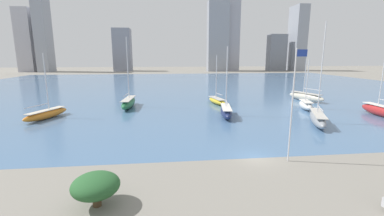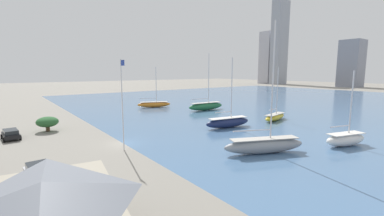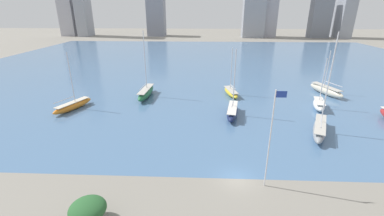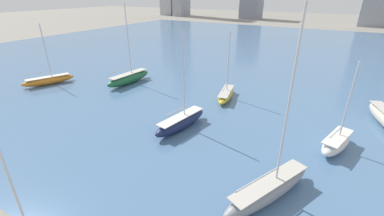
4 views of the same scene
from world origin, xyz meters
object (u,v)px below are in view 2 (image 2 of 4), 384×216
at_px(sailboat_white, 346,139).
at_px(parked_pickup_silver, 39,173).
at_px(parked_wagon_black, 11,134).
at_px(sailboat_gray, 264,145).
at_px(sailboat_yellow, 275,117).
at_px(sailboat_navy, 228,122).
at_px(sailboat_orange, 154,104).
at_px(sailboat_green, 206,106).
at_px(flag_pole, 122,102).

xyz_separation_m(sailboat_white, parked_pickup_silver, (-12.16, -36.23, -0.13)).
bearing_deg(parked_wagon_black, sailboat_gray, -52.05).
distance_m(sailboat_gray, sailboat_yellow, 23.96).
xyz_separation_m(sailboat_navy, sailboat_orange, (-32.92, 2.20, -0.14)).
relative_size(sailboat_orange, sailboat_green, 0.77).
relative_size(sailboat_navy, sailboat_orange, 1.10).
height_order(sailboat_gray, sailboat_white, sailboat_gray).
bearing_deg(parked_pickup_silver, flag_pole, 20.92).
bearing_deg(parked_pickup_silver, sailboat_green, 27.99).
bearing_deg(sailboat_green, sailboat_yellow, 10.45).
bearing_deg(sailboat_orange, sailboat_white, 25.22).
height_order(sailboat_gray, parked_pickup_silver, sailboat_gray).
relative_size(sailboat_gray, sailboat_green, 1.09).
bearing_deg(parked_pickup_silver, sailboat_navy, 8.19).
bearing_deg(sailboat_white, sailboat_yellow, 170.60).
bearing_deg(sailboat_white, sailboat_green, -173.05).
bearing_deg(sailboat_navy, sailboat_gray, -17.81).
distance_m(sailboat_navy, sailboat_white, 19.20).
relative_size(flag_pole, sailboat_green, 0.79).
bearing_deg(sailboat_gray, sailboat_navy, 176.80).
relative_size(parked_pickup_silver, parked_wagon_black, 1.03).
bearing_deg(sailboat_orange, sailboat_green, 54.58).
xyz_separation_m(flag_pole, sailboat_white, (16.83, 25.88, -5.51)).
bearing_deg(flag_pole, sailboat_yellow, 91.24).
bearing_deg(parked_pickup_silver, sailboat_gray, -20.25).
bearing_deg(sailboat_gray, parked_wagon_black, -112.91).
bearing_deg(sailboat_white, sailboat_orange, -161.18).
distance_m(sailboat_orange, parked_wagon_black, 39.97).
relative_size(sailboat_orange, sailboat_white, 1.11).
height_order(sailboat_orange, sailboat_green, sailboat_green).
height_order(flag_pole, sailboat_yellow, flag_pole).
bearing_deg(sailboat_gray, sailboat_green, 175.74).
height_order(sailboat_navy, sailboat_green, sailboat_green).
xyz_separation_m(sailboat_green, parked_wagon_black, (5.28, -43.81, -0.28)).
bearing_deg(flag_pole, parked_wagon_black, -142.93).
distance_m(sailboat_green, sailboat_yellow, 20.46).
distance_m(flag_pole, sailboat_gray, 19.19).
bearing_deg(sailboat_navy, sailboat_yellow, 95.15).
relative_size(sailboat_gray, parked_pickup_silver, 3.50).
xyz_separation_m(flag_pole, parked_pickup_silver, (4.67, -10.35, -5.64)).
xyz_separation_m(sailboat_green, parked_pickup_silver, (25.74, -42.23, -0.28)).
xyz_separation_m(flag_pole, sailboat_gray, (12.04, 13.94, -5.39)).
bearing_deg(flag_pole, sailboat_gray, 49.17).
height_order(flag_pole, sailboat_gray, sailboat_gray).
bearing_deg(parked_pickup_silver, sailboat_yellow, 3.56).
relative_size(sailboat_orange, parked_wagon_black, 2.56).
distance_m(sailboat_navy, sailboat_orange, 33.00).
bearing_deg(sailboat_gray, flag_pole, -106.64).
height_order(sailboat_white, parked_pickup_silver, sailboat_white).
xyz_separation_m(sailboat_gray, parked_pickup_silver, (-7.37, -24.29, -0.25)).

